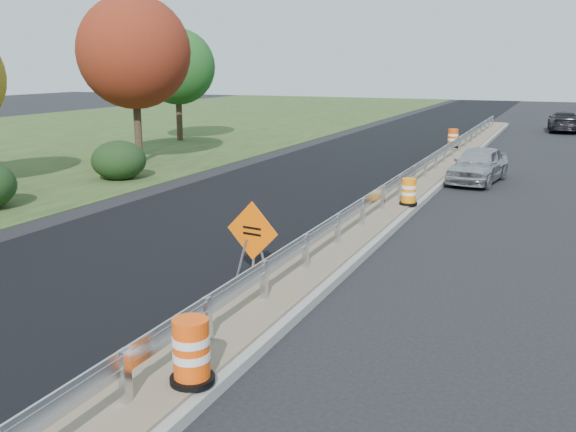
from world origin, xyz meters
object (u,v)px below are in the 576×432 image
at_px(car_dark_far, 564,121).
at_px(barrel_median_near, 191,352).
at_px(car_silver, 478,165).
at_px(barrel_median_far, 453,139).
at_px(barrel_median_mid, 409,192).
at_px(caution_sign, 253,261).

bearing_deg(car_dark_far, barrel_median_near, 80.99).
bearing_deg(car_silver, car_dark_far, 90.33).
distance_m(barrel_median_near, car_dark_far, 39.93).
height_order(barrel_median_far, car_silver, car_silver).
height_order(barrel_median_mid, car_dark_far, car_dark_far).
xyz_separation_m(caution_sign, barrel_median_near, (1.39, -4.56, 0.23)).
xyz_separation_m(barrel_median_near, car_dark_far, (3.98, 39.73, 0.02)).
bearing_deg(car_dark_far, barrel_median_mid, 78.63).
bearing_deg(car_silver, barrel_median_mid, -94.46).
height_order(barrel_median_near, car_silver, car_silver).
bearing_deg(barrel_median_far, barrel_median_mid, -85.64).
bearing_deg(barrel_median_near, barrel_median_far, 92.23).
bearing_deg(barrel_median_mid, barrel_median_far, 94.36).
bearing_deg(barrel_median_near, barrel_median_mid, 89.69).
bearing_deg(barrel_median_mid, caution_sign, -100.83).
xyz_separation_m(caution_sign, barrel_median_far, (0.35, 22.01, 0.25)).
relative_size(barrel_median_far, car_dark_far, 0.20).
bearing_deg(caution_sign, car_dark_far, 89.08).
relative_size(barrel_median_mid, barrel_median_far, 0.85).
height_order(caution_sign, barrel_median_mid, caution_sign).
xyz_separation_m(barrel_median_mid, car_dark_far, (3.92, 27.59, 0.06)).
height_order(barrel_median_near, barrel_median_far, barrel_median_far).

